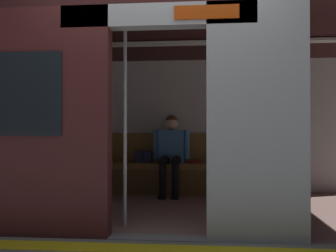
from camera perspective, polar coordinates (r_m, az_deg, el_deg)
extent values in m
plane|color=gray|center=(3.47, -1.60, -16.79)|extent=(60.00, 60.00, 0.00)
cube|color=yellow|center=(3.19, -2.28, -18.22)|extent=(8.00, 0.24, 0.01)
cube|color=#ADAFB5|center=(3.33, 13.42, 0.72)|extent=(0.87, 0.12, 2.09)
cube|color=black|center=(3.33, 13.43, 5.03)|extent=(0.48, 0.02, 0.55)
cube|color=black|center=(3.71, -23.88, 4.49)|extent=(1.10, 0.02, 0.76)
cube|color=#ADAFB5|center=(3.49, -1.59, 16.38)|extent=(1.74, 0.16, 0.20)
cube|color=#BF3F0C|center=(3.38, 5.90, 16.95)|extent=(0.56, 0.02, 0.12)
cube|color=#351515|center=(4.82, 0.38, 13.54)|extent=(6.40, 2.84, 0.12)
cube|color=gray|center=(4.77, 0.38, -12.29)|extent=(6.08, 2.68, 0.01)
cube|color=silver|center=(6.01, 1.47, 0.09)|extent=(6.08, 0.10, 2.09)
cube|color=olive|center=(5.96, 1.43, -3.27)|extent=(3.52, 0.06, 0.45)
cube|color=white|center=(4.80, 0.38, 12.50)|extent=(4.48, 0.16, 0.03)
cube|color=gray|center=(3.47, -1.60, -16.69)|extent=(0.87, 0.19, 0.01)
cube|color=olive|center=(5.76, 1.29, -6.06)|extent=(2.76, 0.44, 0.09)
cube|color=brown|center=(5.58, 1.14, -8.65)|extent=(2.76, 0.04, 0.38)
cube|color=#4C8CC6|center=(5.72, 0.54, -3.13)|extent=(0.38, 0.22, 0.50)
sphere|color=beige|center=(5.72, 0.54, 0.32)|extent=(0.21, 0.21, 0.21)
sphere|color=brown|center=(5.73, 0.55, 0.69)|extent=(0.19, 0.19, 0.19)
cylinder|color=#4C8CC6|center=(5.67, 2.88, -2.85)|extent=(0.08, 0.08, 0.44)
cylinder|color=#4C8CC6|center=(5.72, -1.83, -2.83)|extent=(0.08, 0.08, 0.44)
cylinder|color=black|center=(5.53, 1.28, -5.29)|extent=(0.14, 0.40, 0.14)
cylinder|color=black|center=(5.54, -0.58, -5.28)|extent=(0.14, 0.40, 0.14)
cylinder|color=black|center=(5.36, 1.11, -8.29)|extent=(0.10, 0.10, 0.43)
cylinder|color=black|center=(5.37, -0.82, -8.26)|extent=(0.10, 0.10, 0.43)
cube|color=black|center=(5.34, 1.07, -10.74)|extent=(0.10, 0.22, 0.06)
cube|color=black|center=(5.36, -0.88, -10.71)|extent=(0.10, 0.22, 0.06)
cube|color=#262D4C|center=(5.79, -3.76, -4.74)|extent=(0.26, 0.14, 0.17)
cube|color=#1A2035|center=(5.71, -3.88, -4.88)|extent=(0.02, 0.01, 0.14)
cube|color=#B22D2D|center=(5.75, 3.82, -5.48)|extent=(0.24, 0.26, 0.03)
cylinder|color=silver|center=(3.77, -6.59, 0.39)|extent=(0.04, 0.04, 2.07)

